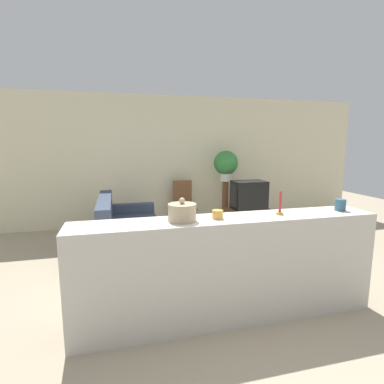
# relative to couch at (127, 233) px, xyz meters

# --- Properties ---
(ground_plane) EXTENTS (14.00, 14.00, 0.00)m
(ground_plane) POSITION_rel_couch_xyz_m (0.89, -1.85, -0.30)
(ground_plane) COLOR tan
(wall_back) EXTENTS (9.00, 0.06, 2.70)m
(wall_back) POSITION_rel_couch_xyz_m (0.89, 1.58, 1.05)
(wall_back) COLOR beige
(wall_back) RESTS_ON ground_plane
(couch) EXTENTS (0.95, 1.72, 0.88)m
(couch) POSITION_rel_couch_xyz_m (0.00, 0.00, 0.00)
(couch) COLOR #384256
(couch) RESTS_ON ground_plane
(tv_stand) EXTENTS (0.82, 0.44, 0.48)m
(tv_stand) POSITION_rel_couch_xyz_m (2.31, 0.46, -0.06)
(tv_stand) COLOR brown
(tv_stand) RESTS_ON ground_plane
(television) EXTENTS (0.64, 0.42, 0.54)m
(television) POSITION_rel_couch_xyz_m (2.31, 0.46, 0.44)
(television) COLOR black
(television) RESTS_ON tv_stand
(wooden_chair) EXTENTS (0.44, 0.44, 0.96)m
(wooden_chair) POSITION_rel_couch_xyz_m (1.19, 1.15, 0.21)
(wooden_chair) COLOR brown
(wooden_chair) RESTS_ON ground_plane
(plant_stand) EXTENTS (0.13, 0.13, 0.94)m
(plant_stand) POSITION_rel_couch_xyz_m (2.07, 1.07, 0.17)
(plant_stand) COLOR brown
(plant_stand) RESTS_ON ground_plane
(potted_plant) EXTENTS (0.50, 0.50, 0.63)m
(potted_plant) POSITION_rel_couch_xyz_m (2.07, 1.07, 1.00)
(potted_plant) COLOR white
(potted_plant) RESTS_ON plant_stand
(foreground_counter) EXTENTS (2.97, 0.44, 1.02)m
(foreground_counter) POSITION_rel_couch_xyz_m (0.89, -2.15, 0.21)
(foreground_counter) COLOR beige
(foreground_counter) RESTS_ON ground_plane
(decorative_bowl) EXTENTS (0.26, 0.26, 0.21)m
(decorative_bowl) POSITION_rel_couch_xyz_m (0.43, -2.15, 0.80)
(decorative_bowl) COLOR tan
(decorative_bowl) RESTS_ON foreground_counter
(candle_jar) EXTENTS (0.10, 0.10, 0.08)m
(candle_jar) POSITION_rel_couch_xyz_m (0.77, -2.15, 0.76)
(candle_jar) COLOR gold
(candle_jar) RESTS_ON foreground_counter
(candlestick) EXTENTS (0.07, 0.07, 0.23)m
(candlestick) POSITION_rel_couch_xyz_m (1.42, -2.15, 0.80)
(candlestick) COLOR #B7933D
(candlestick) RESTS_ON foreground_counter
(coffee_tin) EXTENTS (0.11, 0.11, 0.12)m
(coffee_tin) POSITION_rel_couch_xyz_m (2.13, -2.15, 0.78)
(coffee_tin) COLOR #335B75
(coffee_tin) RESTS_ON foreground_counter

